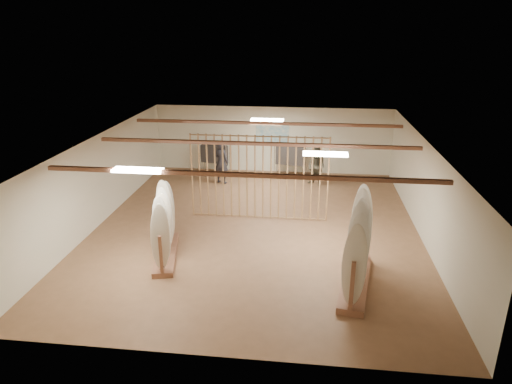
# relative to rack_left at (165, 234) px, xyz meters

# --- Properties ---
(floor) EXTENTS (12.00, 12.00, 0.00)m
(floor) POSITION_rel_rack_left_xyz_m (2.24, 2.16, -0.66)
(floor) COLOR #936747
(floor) RESTS_ON ground
(ceiling) EXTENTS (12.00, 12.00, 0.00)m
(ceiling) POSITION_rel_rack_left_xyz_m (2.24, 2.16, 2.14)
(ceiling) COLOR gray
(ceiling) RESTS_ON ground
(wall_back) EXTENTS (12.00, 0.00, 12.00)m
(wall_back) POSITION_rel_rack_left_xyz_m (2.24, 8.16, 0.74)
(wall_back) COLOR white
(wall_back) RESTS_ON ground
(wall_front) EXTENTS (12.00, 0.00, 12.00)m
(wall_front) POSITION_rel_rack_left_xyz_m (2.24, -3.84, 0.74)
(wall_front) COLOR white
(wall_front) RESTS_ON ground
(wall_left) EXTENTS (0.00, 12.00, 12.00)m
(wall_left) POSITION_rel_rack_left_xyz_m (-2.76, 2.16, 0.74)
(wall_left) COLOR white
(wall_left) RESTS_ON ground
(wall_right) EXTENTS (0.00, 12.00, 12.00)m
(wall_right) POSITION_rel_rack_left_xyz_m (7.24, 2.16, 0.74)
(wall_right) COLOR white
(wall_right) RESTS_ON ground
(ceiling_slats) EXTENTS (9.50, 6.12, 0.10)m
(ceiling_slats) POSITION_rel_rack_left_xyz_m (2.24, 2.16, 2.06)
(ceiling_slats) COLOR #935D42
(ceiling_slats) RESTS_ON ground
(light_panels) EXTENTS (1.20, 0.35, 0.06)m
(light_panels) POSITION_rel_rack_left_xyz_m (2.24, 2.16, 2.08)
(light_panels) COLOR white
(light_panels) RESTS_ON ground
(bamboo_partition) EXTENTS (4.45, 0.05, 2.78)m
(bamboo_partition) POSITION_rel_rack_left_xyz_m (2.24, 2.96, 0.74)
(bamboo_partition) COLOR tan
(bamboo_partition) RESTS_ON ground
(poster) EXTENTS (1.40, 0.03, 0.90)m
(poster) POSITION_rel_rack_left_xyz_m (2.24, 8.14, 0.94)
(poster) COLOR #3992C7
(poster) RESTS_ON ground
(rack_left) EXTENTS (1.05, 2.46, 1.94)m
(rack_left) POSITION_rel_rack_left_xyz_m (0.00, 0.00, 0.00)
(rack_left) COLOR #935D42
(rack_left) RESTS_ON floor
(rack_right) EXTENTS (1.07, 2.80, 2.20)m
(rack_right) POSITION_rel_rack_left_xyz_m (5.06, -0.90, 0.09)
(rack_right) COLOR #935D42
(rack_right) RESTS_ON floor
(clothing_rack_a) EXTENTS (1.21, 0.56, 1.32)m
(clothing_rack_a) POSITION_rel_rack_left_xyz_m (-0.18, 7.56, 0.20)
(clothing_rack_a) COLOR silver
(clothing_rack_a) RESTS_ON floor
(clothing_rack_b) EXTENTS (1.27, 0.60, 1.39)m
(clothing_rack_b) POSITION_rel_rack_left_xyz_m (3.06, 7.56, 0.24)
(clothing_rack_b) COLOR silver
(clothing_rack_b) RESTS_ON floor
(shopper_a) EXTENTS (0.85, 0.72, 1.97)m
(shopper_a) POSITION_rel_rack_left_xyz_m (0.35, 6.34, 0.32)
(shopper_a) COLOR #27262E
(shopper_a) RESTS_ON floor
(shopper_b) EXTENTS (1.08, 1.05, 1.77)m
(shopper_b) POSITION_rel_rack_left_xyz_m (4.13, 6.47, 0.22)
(shopper_b) COLOR #403D31
(shopper_b) RESTS_ON floor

